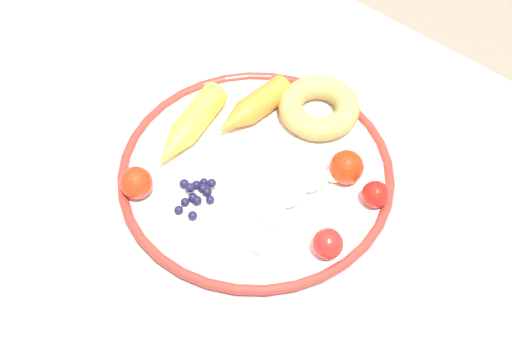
% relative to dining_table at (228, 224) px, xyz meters
% --- Properties ---
extents(dining_table, '(1.25, 0.80, 0.75)m').
position_rel_dining_table_xyz_m(dining_table, '(0.00, 0.00, 0.00)').
color(dining_table, '#A58D8C').
rests_on(dining_table, ground_plane).
extents(plate, '(0.34, 0.34, 0.02)m').
position_rel_dining_table_xyz_m(plate, '(-0.02, -0.03, 0.10)').
color(plate, white).
rests_on(plate, dining_table).
extents(banana, '(0.06, 0.18, 0.03)m').
position_rel_dining_table_xyz_m(banana, '(-0.09, -0.03, 0.11)').
color(banana, beige).
rests_on(banana, plate).
extents(carrot_orange, '(0.05, 0.12, 0.04)m').
position_rel_dining_table_xyz_m(carrot_orange, '(0.04, -0.10, 0.12)').
color(carrot_orange, orange).
rests_on(carrot_orange, plate).
extents(carrot_yellow, '(0.07, 0.14, 0.04)m').
position_rel_dining_table_xyz_m(carrot_yellow, '(0.08, -0.02, 0.12)').
color(carrot_yellow, yellow).
rests_on(carrot_yellow, plate).
extents(donut, '(0.13, 0.13, 0.03)m').
position_rel_dining_table_xyz_m(donut, '(-0.02, -0.16, 0.12)').
color(donut, '#AE8D49').
rests_on(donut, plate).
extents(blueberry_pile, '(0.05, 0.06, 0.02)m').
position_rel_dining_table_xyz_m(blueberry_pile, '(0.01, 0.04, 0.11)').
color(blueberry_pile, '#191638').
rests_on(blueberry_pile, plate).
extents(tomato_near, '(0.04, 0.04, 0.04)m').
position_rel_dining_table_xyz_m(tomato_near, '(0.06, 0.08, 0.12)').
color(tomato_near, red).
rests_on(tomato_near, plate).
extents(tomato_mid, '(0.03, 0.03, 0.03)m').
position_rel_dining_table_xyz_m(tomato_mid, '(-0.16, -0.09, 0.12)').
color(tomato_mid, red).
rests_on(tomato_mid, plate).
extents(tomato_far, '(0.04, 0.04, 0.04)m').
position_rel_dining_table_xyz_m(tomato_far, '(-0.16, -0.00, 0.12)').
color(tomato_far, red).
rests_on(tomato_far, plate).
extents(tomato_extra, '(0.04, 0.04, 0.04)m').
position_rel_dining_table_xyz_m(tomato_extra, '(-0.11, -0.10, 0.12)').
color(tomato_extra, red).
rests_on(tomato_extra, plate).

